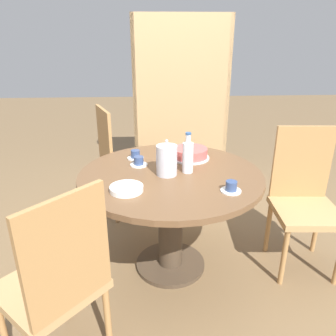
# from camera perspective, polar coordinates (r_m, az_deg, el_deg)

# --- Properties ---
(ground_plane) EXTENTS (14.00, 14.00, 0.00)m
(ground_plane) POSITION_cam_1_polar(r_m,az_deg,el_deg) (2.46, 0.42, -16.54)
(ground_plane) COLOR brown
(dining_table) EXTENTS (1.17, 1.17, 0.72)m
(dining_table) POSITION_cam_1_polar(r_m,az_deg,el_deg) (2.16, 0.46, -4.97)
(dining_table) COLOR #473828
(dining_table) RESTS_ON ground_plane
(chair_a) EXTENTS (0.59, 0.59, 0.98)m
(chair_a) POSITION_cam_1_polar(r_m,az_deg,el_deg) (1.64, -18.87, -18.25)
(chair_a) COLOR #A87A47
(chair_a) RESTS_ON ground_plane
(chair_b) EXTENTS (0.44, 0.44, 0.98)m
(chair_b) POSITION_cam_1_polar(r_m,az_deg,el_deg) (2.42, 22.64, -4.82)
(chair_b) COLOR #A87A47
(chair_b) RESTS_ON ground_plane
(chair_c) EXTENTS (0.54, 0.54, 0.98)m
(chair_c) POSITION_cam_1_polar(r_m,az_deg,el_deg) (2.94, -8.29, 1.42)
(chair_c) COLOR #A87A47
(chair_c) RESTS_ON ground_plane
(bookshelf) EXTENTS (0.99, 0.28, 1.74)m
(bookshelf) POSITION_cam_1_polar(r_m,az_deg,el_deg) (3.53, 2.14, 10.87)
(bookshelf) COLOR tan
(bookshelf) RESTS_ON ground_plane
(coffee_pot) EXTENTS (0.13, 0.13, 0.23)m
(coffee_pot) POSITION_cam_1_polar(r_m,az_deg,el_deg) (2.03, -0.23, 1.58)
(coffee_pot) COLOR silver
(coffee_pot) RESTS_ON dining_table
(water_bottle) EXTENTS (0.07, 0.07, 0.26)m
(water_bottle) POSITION_cam_1_polar(r_m,az_deg,el_deg) (2.07, 3.47, 2.03)
(water_bottle) COLOR silver
(water_bottle) RESTS_ON dining_table
(cake_main) EXTENTS (0.27, 0.27, 0.08)m
(cake_main) POSITION_cam_1_polar(r_m,az_deg,el_deg) (2.33, 3.86, 2.55)
(cake_main) COLOR silver
(cake_main) RESTS_ON dining_table
(cup_a) EXTENTS (0.12, 0.12, 0.06)m
(cup_a) POSITION_cam_1_polar(r_m,az_deg,el_deg) (1.87, 10.94, -3.34)
(cup_a) COLOR silver
(cup_a) RESTS_ON dining_table
(cup_b) EXTENTS (0.12, 0.12, 0.06)m
(cup_b) POSITION_cam_1_polar(r_m,az_deg,el_deg) (2.33, -5.69, 2.21)
(cup_b) COLOR silver
(cup_b) RESTS_ON dining_table
(cup_c) EXTENTS (0.12, 0.12, 0.06)m
(cup_c) POSITION_cam_1_polar(r_m,az_deg,el_deg) (2.21, -5.10, 1.07)
(cup_c) COLOR silver
(cup_c) RESTS_ON dining_table
(plate_stack) EXTENTS (0.19, 0.19, 0.03)m
(plate_stack) POSITION_cam_1_polar(r_m,az_deg,el_deg) (1.86, -7.25, -3.59)
(plate_stack) COLOR white
(plate_stack) RESTS_ON dining_table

